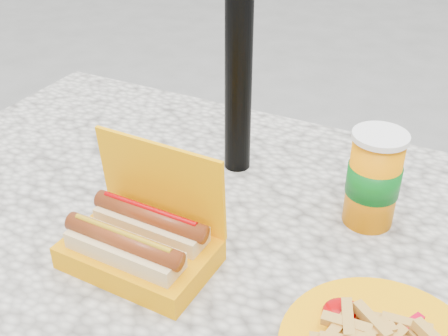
% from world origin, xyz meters
% --- Properties ---
extents(picnic_table, '(1.20, 0.80, 0.75)m').
position_xyz_m(picnic_table, '(0.00, 0.00, 0.64)').
color(picnic_table, beige).
rests_on(picnic_table, ground).
extents(hotdog_box, '(0.23, 0.15, 0.18)m').
position_xyz_m(hotdog_box, '(-0.01, -0.16, 0.79)').
color(hotdog_box, '#FFA300').
rests_on(hotdog_box, picnic_table).
extents(soda_cup, '(0.09, 0.09, 0.17)m').
position_xyz_m(soda_cup, '(0.27, 0.10, 0.83)').
color(soda_cup, '#FF8800').
rests_on(soda_cup, picnic_table).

